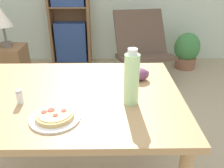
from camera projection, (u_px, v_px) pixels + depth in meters
dining_table at (69, 108)px, 1.35m from camera, size 1.25×0.90×0.77m
pizza_on_plate at (55, 116)px, 1.08m from camera, size 0.23×0.23×0.04m
grape_bunch at (139, 74)px, 1.45m from camera, size 0.12×0.09×0.07m
drink_bottle at (132, 79)px, 1.16m from camera, size 0.08×0.08×0.29m
salt_shaker at (20, 97)px, 1.20m from camera, size 0.03×0.03×0.08m
lounge_chair_far at (142, 59)px, 3.17m from camera, size 0.77×0.86×0.88m
bookshelf at (69, 12)px, 3.52m from camera, size 0.61×0.26×1.73m
side_table at (12, 72)px, 2.74m from camera, size 0.34×0.34×0.61m
table_lamp at (2, 19)px, 2.47m from camera, size 0.21×0.21×0.43m
potted_plant_floor at (187, 51)px, 3.54m from camera, size 0.38×0.32×0.54m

